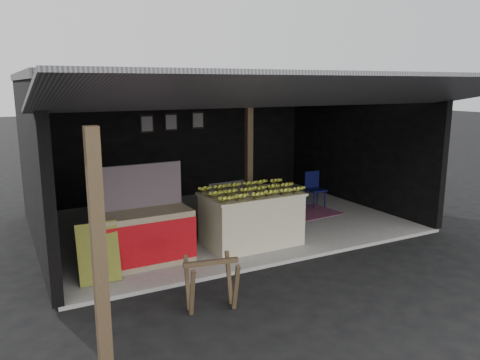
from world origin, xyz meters
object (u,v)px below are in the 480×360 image
banana_table (251,219)px  neighbor_stall (143,235)px  sawhorse (211,279)px  plastic_chair (314,186)px  water_barrel (279,221)px  white_crate (235,207)px

banana_table → neighbor_stall: (-1.93, -0.01, 0.00)m
sawhorse → plastic_chair: 5.37m
water_barrel → neighbor_stall: bearing=-173.2°
white_crate → neighbor_stall: neighbor_stall is taller
water_barrel → plastic_chair: size_ratio=0.58×
neighbor_stall → plastic_chair: (4.47, 1.61, 0.01)m
sawhorse → banana_table: bearing=60.1°
white_crate → plastic_chair: (2.44, 0.76, 0.02)m
white_crate → water_barrel: (0.67, -0.52, -0.22)m
white_crate → water_barrel: 0.88m
neighbor_stall → banana_table: bearing=-1.0°
white_crate → sawhorse: bearing=-127.2°
white_crate → sawhorse: (-1.70, -2.65, -0.09)m
white_crate → neighbor_stall: (-2.04, -0.84, 0.01)m
banana_table → plastic_chair: 3.00m
white_crate → plastic_chair: bearing=12.8°
banana_table → neighbor_stall: size_ratio=1.09×
banana_table → white_crate: banana_table is taller
sawhorse → water_barrel: size_ratio=1.52×
banana_table → white_crate: bearing=82.4°
banana_table → white_crate: size_ratio=1.85×
water_barrel → plastic_chair: plastic_chair is taller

